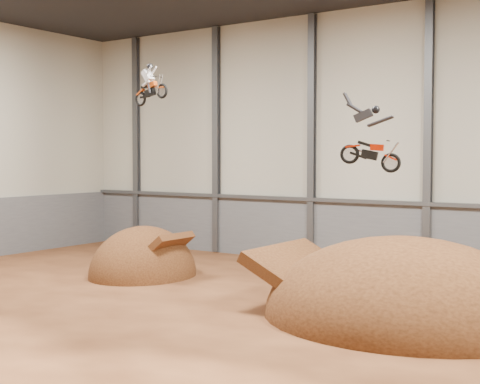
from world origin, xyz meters
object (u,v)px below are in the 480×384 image
fmx_rider_a (152,81)px  fmx_rider_b (368,133)px  takeoff_ramp (143,276)px  landing_ramp (404,319)px

fmx_rider_a → fmx_rider_b: bearing=-1.2°
takeoff_ramp → fmx_rider_a: fmx_rider_a is taller
takeoff_ramp → fmx_rider_b: size_ratio=2.16×
takeoff_ramp → fmx_rider_a: 10.10m
takeoff_ramp → fmx_rider_b: fmx_rider_b is taller
fmx_rider_a → takeoff_ramp: bearing=144.6°
takeoff_ramp → fmx_rider_b: (13.68, -4.02, 6.74)m
fmx_rider_a → fmx_rider_b: size_ratio=0.75×
fmx_rider_b → fmx_rider_a: bearing=158.6°
takeoff_ramp → landing_ramp: (14.01, -1.37, 0.00)m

